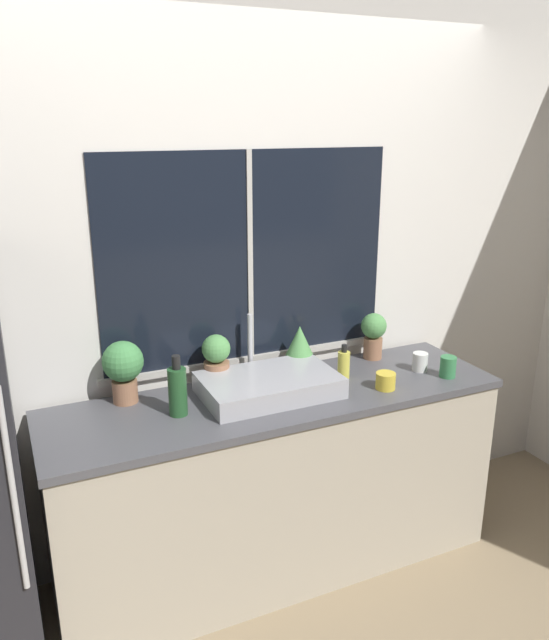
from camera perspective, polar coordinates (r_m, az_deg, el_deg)
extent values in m
plane|color=#937F60|center=(3.06, 2.68, -24.30)|extent=(14.00, 14.00, 0.00)
cube|color=silver|center=(2.93, -2.54, 3.88)|extent=(8.00, 0.06, 2.70)
cube|color=black|center=(2.87, -2.30, 5.75)|extent=(1.39, 0.01, 0.96)
cube|color=#BCB7AD|center=(2.87, -2.25, 5.73)|extent=(0.02, 0.01, 0.96)
cube|color=#BCB7AD|center=(3.01, -2.14, -3.51)|extent=(1.45, 0.04, 0.03)
cube|color=silver|center=(4.69, 16.14, 8.45)|extent=(0.06, 7.00, 2.70)
cube|color=#B2A893|center=(3.00, 0.30, -14.95)|extent=(2.03, 0.56, 0.86)
cube|color=#4C4C51|center=(2.78, 0.31, -7.18)|extent=(2.06, 0.58, 0.03)
cylinder|color=silver|center=(2.25, -22.78, -14.32)|extent=(0.02, 0.02, 0.74)
cube|color=#ADADB2|center=(2.76, -0.50, -5.95)|extent=(0.59, 0.37, 0.09)
cylinder|color=#B7B7BC|center=(2.96, -2.21, -4.96)|extent=(0.04, 0.04, 0.03)
cylinder|color=#B7B7BC|center=(2.90, -2.24, -2.12)|extent=(0.02, 0.02, 0.28)
cylinder|color=#9E6B4C|center=(2.77, -13.50, -6.34)|extent=(0.11, 0.11, 0.10)
sphere|color=#478E4C|center=(2.72, -13.70, -3.69)|extent=(0.17, 0.17, 0.17)
cylinder|color=#9E6B4C|center=(2.86, -5.29, -4.92)|extent=(0.12, 0.12, 0.12)
sphere|color=#569951|center=(2.82, -5.36, -2.63)|extent=(0.13, 0.13, 0.13)
cylinder|color=#9E6B4C|center=(3.02, 2.29, -3.96)|extent=(0.12, 0.12, 0.08)
cone|color=#569951|center=(2.98, 2.31, -1.91)|extent=(0.13, 0.13, 0.15)
cylinder|color=#9E6B4C|center=(3.21, 8.97, -2.54)|extent=(0.09, 0.09, 0.11)
sphere|color=#569951|center=(3.17, 9.07, -0.54)|extent=(0.13, 0.13, 0.13)
cylinder|color=#DBD14C|center=(2.95, 6.34, -4.11)|extent=(0.06, 0.06, 0.13)
cylinder|color=black|center=(2.92, 6.40, -2.59)|extent=(0.03, 0.03, 0.04)
cylinder|color=#235128|center=(2.59, -8.85, -6.51)|extent=(0.08, 0.08, 0.20)
cylinder|color=black|center=(2.54, -8.99, -3.84)|extent=(0.03, 0.03, 0.06)
cylinder|color=gold|center=(2.87, 10.12, -5.50)|extent=(0.09, 0.09, 0.08)
cylinder|color=#38844C|center=(3.06, 15.57, -4.14)|extent=(0.08, 0.08, 0.10)
cylinder|color=white|center=(3.10, 13.16, -3.75)|extent=(0.07, 0.07, 0.09)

